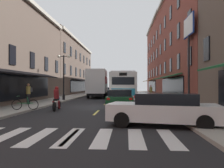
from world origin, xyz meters
TOP-DOWN VIEW (x-y plane):
  - ground_plane at (0.00, 0.00)m, footprint 34.80×80.00m
  - lane_centre_dashes at (0.00, -0.25)m, footprint 0.14×73.90m
  - crosswalk_near at (0.00, -10.00)m, footprint 7.10×2.80m
  - sidewalk_left at (-5.90, 0.00)m, footprint 3.00×80.00m
  - sidewalk_right at (5.90, 0.00)m, footprint 3.00×80.00m
  - billboard_sign at (7.05, 1.14)m, footprint 0.40×2.67m
  - transit_bus at (1.50, 8.81)m, footprint 2.82×12.36m
  - box_truck at (-2.05, 13.20)m, footprint 2.72×8.54m
  - sedan_near at (1.42, -1.16)m, footprint 1.97×4.71m
  - sedan_mid at (-2.11, 24.63)m, footprint 2.09×4.78m
  - sedan_far at (3.46, -7.82)m, footprint 4.81×2.63m
  - motorcycle_rider at (-2.90, -2.44)m, footprint 0.63×2.07m
  - bicycle_near at (-4.66, -3.47)m, footprint 1.71×0.48m
  - pedestrian_near at (-6.37, 0.80)m, footprint 0.52×0.44m
  - pedestrian_mid at (4.96, 10.20)m, footprint 0.36×0.36m
  - street_lamp_twin at (-4.87, 6.10)m, footprint 1.42×0.32m

SIDE VIEW (x-z plane):
  - ground_plane at x=0.00m, z-range -0.10..0.00m
  - lane_centre_dashes at x=0.00m, z-range 0.00..0.01m
  - crosswalk_near at x=0.00m, z-range 0.00..0.01m
  - sidewalk_left at x=-5.90m, z-range 0.00..0.14m
  - sidewalk_right at x=5.90m, z-range 0.00..0.14m
  - bicycle_near at x=-4.66m, z-range 0.05..0.96m
  - sedan_mid at x=-2.11m, z-range 0.02..1.31m
  - motorcycle_rider at x=-2.90m, z-range -0.12..1.54m
  - sedan_far at x=3.46m, z-range 0.02..1.41m
  - sedan_near at x=1.42m, z-range 0.02..1.43m
  - pedestrian_mid at x=4.96m, z-range 0.16..1.76m
  - pedestrian_near at x=-6.37m, z-range 0.19..1.94m
  - transit_bus at x=1.50m, z-range 0.08..3.18m
  - box_truck at x=-2.05m, z-range 0.08..3.83m
  - street_lamp_twin at x=-4.87m, z-range 0.41..5.30m
  - billboard_sign at x=7.05m, z-range 2.02..9.35m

